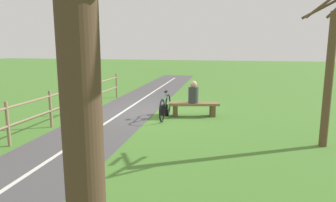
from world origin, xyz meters
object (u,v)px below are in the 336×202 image
person_seated (193,93)px  tree_by_path (330,69)px  backpack (165,110)px  bicycle (165,107)px  bench (194,107)px  tree_mid_field (85,113)px

person_seated → tree_by_path: (-3.63, 2.46, 1.10)m
backpack → tree_by_path: tree_by_path is taller
bicycle → backpack: 0.58m
bench → bicycle: bearing=18.3°
bench → tree_by_path: 4.64m
backpack → tree_mid_field: 8.63m
bicycle → backpack: bicycle is taller
person_seated → bicycle: 1.12m
bench → backpack: bench is taller
backpack → bicycle: bearing=105.8°
tree_by_path → backpack: bearing=-27.4°
backpack → tree_mid_field: tree_mid_field is taller
person_seated → backpack: 1.21m
tree_by_path → tree_mid_field: bearing=60.9°
bench → person_seated: bearing=-0.0°
person_seated → bicycle: person_seated is taller
bench → tree_mid_field: (-0.31, 8.38, 1.63)m
person_seated → tree_mid_field: tree_mid_field is taller
tree_by_path → person_seated: bearing=-34.1°
person_seated → backpack: (1.03, 0.04, -0.63)m
person_seated → tree_mid_field: size_ratio=0.19×
bicycle → backpack: bearing=-165.6°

